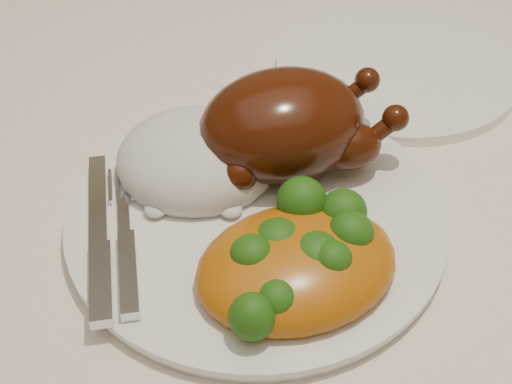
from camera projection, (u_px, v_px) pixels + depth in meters
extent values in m
cube|color=brown|center=(197.00, 211.00, 0.60)|extent=(1.60, 0.90, 0.04)
cube|color=beige|center=(196.00, 191.00, 0.59)|extent=(1.72, 1.02, 0.01)
cylinder|color=white|center=(256.00, 217.00, 0.55)|extent=(0.30, 0.30, 0.01)
cylinder|color=white|center=(396.00, 67.00, 0.71)|extent=(0.24, 0.24, 0.01)
ellipsoid|color=#401506|center=(282.00, 125.00, 0.56)|extent=(0.14, 0.12, 0.09)
ellipsoid|color=#401506|center=(272.00, 110.00, 0.54)|extent=(0.07, 0.05, 0.04)
ellipsoid|color=#401506|center=(349.00, 146.00, 0.56)|extent=(0.05, 0.04, 0.04)
sphere|color=#401506|center=(396.00, 118.00, 0.55)|extent=(0.02, 0.02, 0.02)
ellipsoid|color=#401506|center=(324.00, 107.00, 0.60)|extent=(0.05, 0.04, 0.04)
sphere|color=#401506|center=(367.00, 80.00, 0.59)|extent=(0.02, 0.02, 0.02)
sphere|color=#401506|center=(240.00, 174.00, 0.54)|extent=(0.03, 0.03, 0.03)
sphere|color=#401506|center=(219.00, 125.00, 0.58)|extent=(0.03, 0.03, 0.03)
ellipsoid|color=white|center=(197.00, 160.00, 0.57)|extent=(0.15, 0.14, 0.07)
ellipsoid|color=#B6660B|center=(296.00, 267.00, 0.49)|extent=(0.16, 0.14, 0.05)
ellipsoid|color=#B6660B|center=(345.00, 247.00, 0.51)|extent=(0.07, 0.06, 0.03)
ellipsoid|color=#133C0A|center=(278.00, 243.00, 0.49)|extent=(0.04, 0.04, 0.03)
ellipsoid|color=#133C0A|center=(351.00, 233.00, 0.49)|extent=(0.03, 0.03, 0.03)
ellipsoid|color=#133C0A|center=(337.00, 251.00, 0.49)|extent=(0.04, 0.04, 0.03)
ellipsoid|color=#133C0A|center=(301.00, 201.00, 0.51)|extent=(0.04, 0.04, 0.04)
ellipsoid|color=#133C0A|center=(252.00, 317.00, 0.45)|extent=(0.03, 0.03, 0.03)
ellipsoid|color=#133C0A|center=(303.00, 203.00, 0.52)|extent=(0.03, 0.03, 0.03)
ellipsoid|color=#133C0A|center=(343.00, 211.00, 0.51)|extent=(0.03, 0.03, 0.03)
ellipsoid|color=#133C0A|center=(277.00, 298.00, 0.46)|extent=(0.03, 0.03, 0.02)
ellipsoid|color=#133C0A|center=(332.00, 261.00, 0.48)|extent=(0.03, 0.03, 0.03)
ellipsoid|color=#133C0A|center=(252.00, 254.00, 0.48)|extent=(0.03, 0.03, 0.03)
ellipsoid|color=#133C0A|center=(316.00, 256.00, 0.48)|extent=(0.04, 0.04, 0.03)
ellipsoid|color=#133C0A|center=(360.00, 258.00, 0.50)|extent=(0.03, 0.03, 0.03)
cube|color=silver|center=(98.00, 205.00, 0.55)|extent=(0.02, 0.11, 0.00)
cube|color=silver|center=(101.00, 283.00, 0.49)|extent=(0.02, 0.07, 0.01)
cube|color=silver|center=(128.00, 274.00, 0.49)|extent=(0.01, 0.08, 0.01)
cube|color=silver|center=(122.00, 200.00, 0.55)|extent=(0.01, 0.08, 0.00)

